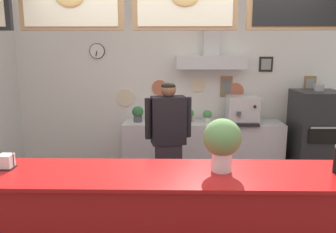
% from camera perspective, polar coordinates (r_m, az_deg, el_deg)
% --- Properties ---
extents(back_wall_assembly, '(5.35, 2.69, 2.85)m').
position_cam_1_polar(back_wall_assembly, '(5.28, 2.31, 6.09)').
color(back_wall_assembly, gray).
rests_on(back_wall_assembly, ground_plane).
extents(service_counter, '(4.21, 0.69, 1.02)m').
position_cam_1_polar(service_counter, '(2.96, 2.73, -18.84)').
color(service_counter, maroon).
rests_on(service_counter, ground_plane).
extents(back_prep_counter, '(2.43, 0.53, 0.91)m').
position_cam_1_polar(back_prep_counter, '(5.29, 5.83, -5.83)').
color(back_prep_counter, silver).
rests_on(back_prep_counter, ground_plane).
extents(pizza_oven, '(0.65, 0.73, 1.51)m').
position_cam_1_polar(pizza_oven, '(5.46, 23.73, -3.35)').
color(pizza_oven, '#232326').
rests_on(pizza_oven, ground_plane).
extents(shop_worker, '(0.55, 0.30, 1.64)m').
position_cam_1_polar(shop_worker, '(4.01, 0.06, -4.94)').
color(shop_worker, '#232328').
rests_on(shop_worker, ground_plane).
extents(espresso_machine, '(0.46, 0.50, 0.40)m').
position_cam_1_polar(espresso_machine, '(5.19, 12.53, 1.14)').
color(espresso_machine, silver).
rests_on(espresso_machine, back_prep_counter).
extents(potted_rosemary, '(0.17, 0.17, 0.23)m').
position_cam_1_polar(potted_rosemary, '(5.10, -1.65, 0.50)').
color(potted_rosemary, '#9E563D').
rests_on(potted_rosemary, back_prep_counter).
extents(potted_thyme, '(0.14, 0.14, 0.19)m').
position_cam_1_polar(potted_thyme, '(5.17, 3.63, 0.33)').
color(potted_thyme, '#9E563D').
rests_on(potted_thyme, back_prep_counter).
extents(potted_oregano, '(0.14, 0.14, 0.18)m').
position_cam_1_polar(potted_oregano, '(5.17, 6.75, 0.18)').
color(potted_oregano, beige).
rests_on(potted_oregano, back_prep_counter).
extents(potted_sage, '(0.18, 0.18, 0.24)m').
position_cam_1_polar(potted_sage, '(5.15, -5.20, 0.54)').
color(potted_sage, '#4C4C51').
rests_on(potted_sage, back_prep_counter).
extents(basil_vase, '(0.31, 0.31, 0.44)m').
position_cam_1_polar(basil_vase, '(2.74, 9.20, -4.28)').
color(basil_vase, silver).
rests_on(basil_vase, service_counter).
extents(napkin_holder, '(0.14, 0.13, 0.14)m').
position_cam_1_polar(napkin_holder, '(3.13, -25.88, -6.97)').
color(napkin_holder, '#262628').
rests_on(napkin_holder, service_counter).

